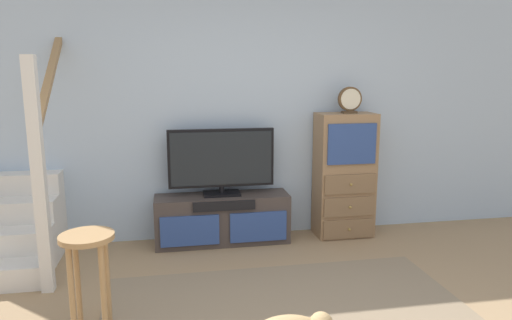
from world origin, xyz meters
The scene contains 7 objects.
back_wall centered at (0.00, 2.46, 1.35)m, with size 6.40×0.12×2.70m, color #A8BCD1.
media_console centered at (-0.30, 2.19, 0.24)m, with size 1.31×0.38×0.48m.
television centered at (-0.30, 2.22, 0.83)m, with size 1.03×0.22×0.65m.
side_cabinet centered at (0.96, 2.20, 0.63)m, with size 0.58×0.38×1.27m.
desk_clock centered at (0.98, 2.19, 1.40)m, with size 0.24×0.08×0.26m.
staircase centered at (-2.24, 2.20, 0.37)m, with size 1.00×1.36×2.20m.
bar_stool_near centered at (-1.31, 0.71, 0.51)m, with size 0.34×0.34×0.68m.
Camera 1 is at (-0.76, -2.20, 1.68)m, focal length 32.60 mm.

